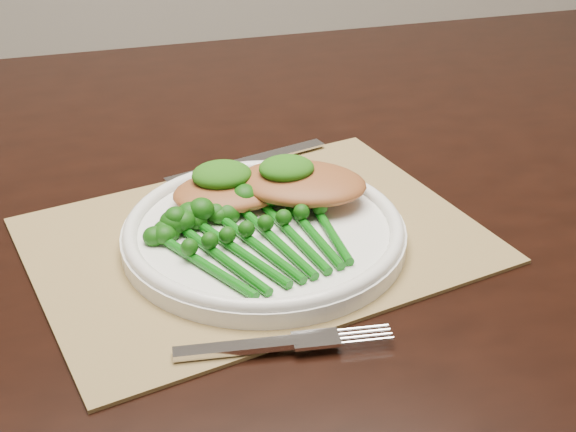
{
  "coord_description": "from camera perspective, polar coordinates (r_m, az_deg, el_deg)",
  "views": [
    {
      "loc": [
        -0.16,
        -0.87,
        1.14
      ],
      "look_at": [
        -0.06,
        -0.26,
        0.78
      ],
      "focal_mm": 50.0,
      "sensor_mm": 36.0,
      "label": 1
    }
  ],
  "objects": [
    {
      "name": "dining_table",
      "position": [
        1.09,
        -2.91,
        -14.65
      ],
      "size": [
        1.69,
        1.07,
        0.75
      ],
      "rotation": [
        0.0,
        0.0,
        0.11
      ],
      "color": "black",
      "rests_on": "ground"
    },
    {
      "name": "placemat",
      "position": [
        0.74,
        -2.26,
        -1.73
      ],
      "size": [
        0.47,
        0.41,
        0.0
      ],
      "primitive_type": "cube",
      "rotation": [
        0.0,
        0.0,
        0.33
      ],
      "color": "#947A4B",
      "rests_on": "dining_table"
    },
    {
      "name": "dinner_plate",
      "position": [
        0.73,
        -1.72,
        -1.09
      ],
      "size": [
        0.26,
        0.26,
        0.02
      ],
      "color": "white",
      "rests_on": "placemat"
    },
    {
      "name": "knife",
      "position": [
        0.86,
        -4.01,
        3.59
      ],
      "size": [
        0.18,
        0.09,
        0.01
      ],
      "rotation": [
        0.0,
        0.0,
        0.38
      ],
      "color": "silver",
      "rests_on": "placemat"
    },
    {
      "name": "fork",
      "position": [
        0.61,
        0.74,
        -8.92
      ],
      "size": [
        0.17,
        0.02,
        0.01
      ],
      "rotation": [
        0.0,
        0.0,
        0.0
      ],
      "color": "silver",
      "rests_on": "placemat"
    },
    {
      "name": "chicken_fillet_left",
      "position": [
        0.77,
        -3.99,
        1.82
      ],
      "size": [
        0.13,
        0.1,
        0.02
      ],
      "primitive_type": "ellipsoid",
      "rotation": [
        0.0,
        0.0,
        0.15
      ],
      "color": "#9E5A2E",
      "rests_on": "dinner_plate"
    },
    {
      "name": "chicken_fillet_right",
      "position": [
        0.76,
        0.95,
        2.37
      ],
      "size": [
        0.15,
        0.12,
        0.02
      ],
      "primitive_type": "ellipsoid",
      "rotation": [
        0.0,
        0.0,
        -0.33
      ],
      "color": "#9E5A2E",
      "rests_on": "dinner_plate"
    },
    {
      "name": "pesto_dollop_left",
      "position": [
        0.76,
        -4.74,
        2.95
      ],
      "size": [
        0.06,
        0.05,
        0.02
      ],
      "primitive_type": "ellipsoid",
      "color": "#154B0A",
      "rests_on": "chicken_fillet_left"
    },
    {
      "name": "pesto_dollop_right",
      "position": [
        0.76,
        -0.11,
        3.42
      ],
      "size": [
        0.05,
        0.04,
        0.02
      ],
      "primitive_type": "ellipsoid",
      "color": "#154B0A",
      "rests_on": "chicken_fillet_right"
    },
    {
      "name": "broccolini_bundle",
      "position": [
        0.7,
        -1.45,
        -1.99
      ],
      "size": [
        0.2,
        0.21,
        0.04
      ],
      "rotation": [
        0.0,
        0.0,
        0.39
      ],
      "color": "#0B580D",
      "rests_on": "dinner_plate"
    }
  ]
}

